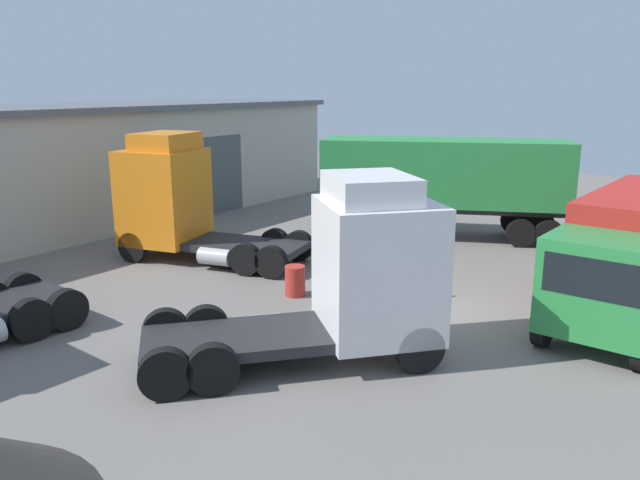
{
  "coord_description": "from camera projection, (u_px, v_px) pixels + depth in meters",
  "views": [
    {
      "loc": [
        -14.49,
        -6.76,
        5.92
      ],
      "look_at": [
        -0.48,
        3.31,
        1.6
      ],
      "focal_mm": 35.0,
      "sensor_mm": 36.0,
      "label": 1
    }
  ],
  "objects": [
    {
      "name": "ground_plane",
      "position": [
        431.0,
        312.0,
        16.68
      ],
      "size": [
        60.0,
        60.0,
        0.0
      ],
      "primitive_type": "plane",
      "color": "slate"
    },
    {
      "name": "warehouse_building",
      "position": [
        56.0,
        168.0,
        25.78
      ],
      "size": [
        28.74,
        6.83,
        5.07
      ],
      "color": "#B7B2A3",
      "rests_on": "ground_plane"
    },
    {
      "name": "tractor_unit_white",
      "position": [
        355.0,
        273.0,
        13.57
      ],
      "size": [
        6.42,
        6.03,
        4.07
      ],
      "rotation": [
        0.0,
        0.0,
        -0.71
      ],
      "color": "silver",
      "rests_on": "ground_plane"
    },
    {
      "name": "container_trailer_green",
      "position": [
        446.0,
        175.0,
        24.3
      ],
      "size": [
        6.26,
        9.59,
        3.85
      ],
      "rotation": [
        0.0,
        0.0,
        2.01
      ],
      "color": "#28843D",
      "rests_on": "ground_plane"
    },
    {
      "name": "tractor_unit_orange",
      "position": [
        175.0,
        200.0,
        21.5
      ],
      "size": [
        4.03,
        6.76,
        4.33
      ],
      "rotation": [
        0.0,
        0.0,
        1.83
      ],
      "color": "orange",
      "rests_on": "ground_plane"
    },
    {
      "name": "box_truck_green",
      "position": [
        636.0,
        246.0,
        16.26
      ],
      "size": [
        8.23,
        2.75,
        3.15
      ],
      "rotation": [
        0.0,
        0.0,
        3.1
      ],
      "color": "#28843D",
      "rests_on": "ground_plane"
    },
    {
      "name": "oil_drum",
      "position": [
        295.0,
        281.0,
        17.88
      ],
      "size": [
        0.58,
        0.58,
        0.88
      ],
      "color": "#B22D23",
      "rests_on": "ground_plane"
    },
    {
      "name": "traffic_cone",
      "position": [
        441.0,
        289.0,
        17.78
      ],
      "size": [
        0.4,
        0.4,
        0.55
      ],
      "color": "black",
      "rests_on": "ground_plane"
    }
  ]
}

